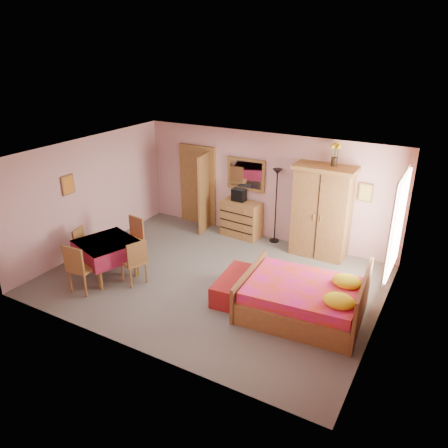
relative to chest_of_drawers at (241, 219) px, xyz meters
The scene contains 23 objects.
floor 2.33m from the chest_of_drawers, 77.45° to the right, with size 6.50×6.50×0.00m, color slate.
ceiling 3.14m from the chest_of_drawers, 77.45° to the right, with size 6.50×6.50×0.00m, color brown.
wall_back 1.01m from the chest_of_drawers, 28.14° to the left, with size 6.50×0.10×2.60m, color #D19898.
wall_front 4.83m from the chest_of_drawers, 84.00° to the right, with size 6.50×0.10×2.60m, color #D19898.
wall_left 3.64m from the chest_of_drawers, 140.94° to the right, with size 0.10×5.00×2.60m, color #D19898.
wall_right 4.44m from the chest_of_drawers, 30.80° to the right, with size 0.10×5.00×2.60m, color #D19898.
doorway 1.53m from the chest_of_drawers, behind, with size 1.06×0.12×2.15m, color #9E6B35.
window 3.97m from the chest_of_drawers, 15.59° to the right, with size 0.08×1.40×1.95m, color white.
picture_left 4.12m from the chest_of_drawers, 133.85° to the right, with size 0.04×0.32×0.42m, color orange.
picture_back 3.06m from the chest_of_drawers, ahead, with size 0.30×0.04×0.40m, color #D8BF59.
chest_of_drawers is the anchor object (origin of this frame).
wall_mirror 1.11m from the chest_of_drawers, 90.00° to the left, with size 1.00×0.05×0.79m, color silver.
stereo 0.61m from the chest_of_drawers, 162.68° to the left, with size 0.32×0.24×0.30m, color black.
floor_lamp 0.98m from the chest_of_drawers, ahead, with size 0.23×0.23×1.82m, color black.
wardrobe 2.10m from the chest_of_drawers, ahead, with size 1.33×0.69×2.09m, color brown.
sunflower_vase 2.87m from the chest_of_drawers, ahead, with size 0.20×0.20×0.51m, color yellow.
bed 3.55m from the chest_of_drawers, 44.93° to the right, with size 2.11×1.66×0.98m, color #E31699.
bench 2.79m from the chest_of_drawers, 65.93° to the right, with size 0.46×1.23×0.41m, color maroon.
dining_table 3.47m from the chest_of_drawers, 114.85° to the right, with size 1.08×1.08×0.79m, color maroon.
chair_south 4.09m from the chest_of_drawers, 111.11° to the right, with size 0.46×0.46×1.02m, color #996633.
chair_north 2.82m from the chest_of_drawers, 122.63° to the right, with size 0.44×0.44×0.98m, color #A47837.
chair_west 3.73m from the chest_of_drawers, 124.25° to the right, with size 0.41×0.41×0.90m, color olive.
chair_east 3.20m from the chest_of_drawers, 105.11° to the right, with size 0.43×0.43×0.95m, color olive.
Camera 1 is at (4.05, -6.71, 4.54)m, focal length 35.00 mm.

